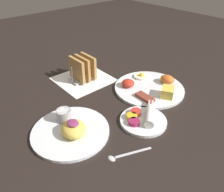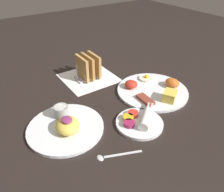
# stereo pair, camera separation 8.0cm
# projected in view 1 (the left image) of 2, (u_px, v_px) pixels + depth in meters

# --- Properties ---
(ground_plane) EXTENTS (3.00, 3.00, 0.00)m
(ground_plane) POSITION_uv_depth(u_px,v_px,m) (112.00, 104.00, 0.81)
(ground_plane) COLOR black
(napkin_flat) EXTENTS (0.22, 0.22, 0.00)m
(napkin_flat) POSITION_uv_depth(u_px,v_px,m) (83.00, 79.00, 0.96)
(napkin_flat) COLOR white
(napkin_flat) RESTS_ON ground_plane
(plate_breakfast) EXTENTS (0.28, 0.28, 0.05)m
(plate_breakfast) POSITION_uv_depth(u_px,v_px,m) (150.00, 87.00, 0.89)
(plate_breakfast) COLOR white
(plate_breakfast) RESTS_ON ground_plane
(plate_condiments) EXTENTS (0.15, 0.17, 0.04)m
(plate_condiments) POSITION_uv_depth(u_px,v_px,m) (143.00, 119.00, 0.72)
(plate_condiments) COLOR white
(plate_condiments) RESTS_ON ground_plane
(plate_foreground) EXTENTS (0.24, 0.24, 0.06)m
(plate_foreground) POSITION_uv_depth(u_px,v_px,m) (71.00, 129.00, 0.68)
(plate_foreground) COLOR white
(plate_foreground) RESTS_ON ground_plane
(toast_rack) EXTENTS (0.10, 0.12, 0.10)m
(toast_rack) POSITION_uv_depth(u_px,v_px,m) (83.00, 69.00, 0.93)
(toast_rack) COLOR #B7B7BC
(toast_rack) RESTS_ON ground_plane
(teaspoon) EXTENTS (0.06, 0.12, 0.01)m
(teaspoon) POSITION_uv_depth(u_px,v_px,m) (123.00, 155.00, 0.60)
(teaspoon) COLOR silver
(teaspoon) RESTS_ON ground_plane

